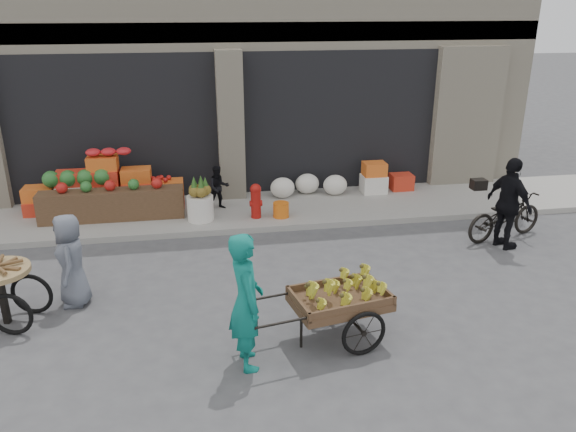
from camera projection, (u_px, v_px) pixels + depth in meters
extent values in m
plane|color=#424244|center=(261.00, 314.00, 8.03)|extent=(80.00, 80.00, 0.00)
cube|color=gray|center=(237.00, 212.00, 11.79)|extent=(18.00, 2.20, 0.12)
cube|color=beige|center=(219.00, 31.00, 14.34)|extent=(14.00, 6.00, 7.00)
cube|color=gray|center=(226.00, 32.00, 11.68)|extent=(14.00, 0.30, 0.40)
cube|color=black|center=(117.00, 122.00, 12.57)|extent=(4.40, 1.60, 3.10)
cube|color=black|center=(332.00, 115.00, 13.36)|extent=(4.40, 1.60, 3.10)
cube|color=beige|center=(230.00, 126.00, 12.18)|extent=(0.55, 0.80, 3.22)
cube|color=brown|center=(112.00, 205.00, 11.13)|extent=(2.80, 0.45, 0.60)
sphere|color=#1E5923|center=(77.00, 178.00, 11.32)|extent=(0.34, 0.34, 0.34)
cylinder|color=silver|center=(200.00, 208.00, 11.10)|extent=(0.52, 0.52, 0.50)
cylinder|color=#A5140F|center=(256.00, 204.00, 11.22)|extent=(0.20, 0.20, 0.56)
sphere|color=#A5140F|center=(256.00, 189.00, 11.10)|extent=(0.22, 0.22, 0.22)
cylinder|color=orange|center=(281.00, 210.00, 11.30)|extent=(0.32, 0.32, 0.30)
ellipsoid|color=silver|center=(309.00, 186.00, 12.51)|extent=(1.70, 0.60, 0.44)
imported|color=black|center=(219.00, 187.00, 11.64)|extent=(0.51, 0.43, 0.93)
cube|color=brown|center=(340.00, 302.00, 7.25)|extent=(1.34, 1.01, 0.11)
torus|color=black|center=(364.00, 334.00, 7.00)|extent=(0.61, 0.17, 0.61)
torus|color=black|center=(334.00, 301.00, 7.76)|extent=(0.61, 0.17, 0.61)
cylinder|color=black|center=(301.00, 330.00, 7.18)|extent=(0.04, 0.04, 0.50)
imported|color=#0E6E63|center=(246.00, 301.00, 6.63)|extent=(0.49, 0.68, 1.74)
cube|color=black|center=(3.00, 297.00, 7.67)|extent=(0.10, 0.10, 0.80)
torus|color=black|center=(11.00, 314.00, 7.43)|extent=(0.62, 0.21, 0.62)
torus|color=black|center=(32.00, 294.00, 7.95)|extent=(0.62, 0.21, 0.62)
imported|color=slate|center=(71.00, 260.00, 8.09)|extent=(0.51, 0.72, 1.40)
imported|color=black|center=(505.00, 216.00, 10.48)|extent=(1.81, 1.04, 0.90)
imported|color=black|center=(509.00, 204.00, 9.94)|extent=(0.66, 1.05, 1.67)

